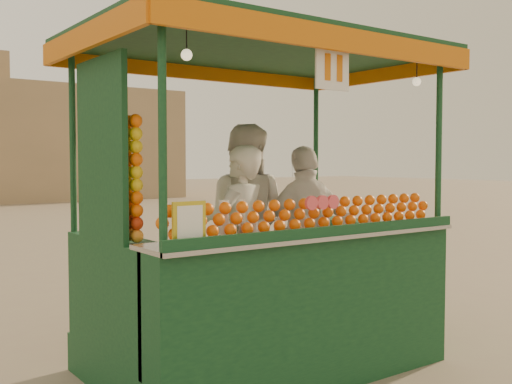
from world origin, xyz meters
TOP-DOWN VIEW (x-y plane):
  - ground at (0.00, 0.00)m, footprint 90.00×90.00m
  - building_right at (7.00, 24.00)m, footprint 9.00×6.00m
  - juice_cart at (0.30, -0.20)m, footprint 3.02×1.96m
  - vendor_left at (0.13, -0.11)m, footprint 0.66×0.54m
  - vendor_middle at (0.45, 0.30)m, footprint 1.07×1.08m
  - vendor_right at (0.90, -0.04)m, footprint 0.97×0.52m

SIDE VIEW (x-z plane):
  - ground at x=0.00m, z-range 0.00..0.00m
  - juice_cart at x=0.30m, z-range -0.47..2.27m
  - vendor_left at x=0.13m, z-range 0.32..1.88m
  - vendor_right at x=0.90m, z-range 0.32..1.89m
  - vendor_middle at x=0.45m, z-range 0.32..2.08m
  - building_right at x=7.00m, z-range 0.00..5.00m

